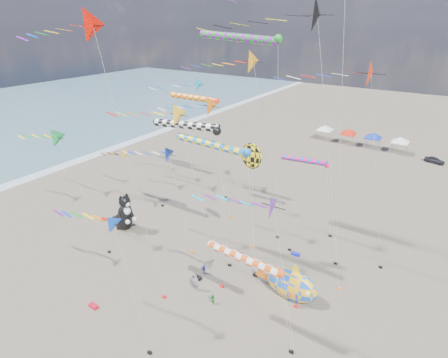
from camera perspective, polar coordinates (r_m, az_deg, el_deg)
ground at (r=31.78m, az=-12.68°, el=-25.38°), size 260.00×260.00×0.00m
delta_kite_0 at (r=37.94m, az=-11.08°, el=3.77°), size 10.37×2.04×12.19m
delta_kite_1 at (r=50.88m, az=-14.71°, el=3.86°), size 9.80×1.88×7.97m
delta_kite_2 at (r=34.89m, az=23.74°, el=15.20°), size 12.03×2.74×21.14m
delta_kite_3 at (r=29.39m, az=-20.05°, el=22.13°), size 13.89×2.64×25.07m
delta_kite_4 at (r=43.88m, az=-4.79°, el=14.83°), size 11.38×1.79×17.98m
delta_kite_5 at (r=29.98m, az=15.87°, el=24.03°), size 14.30×2.81×25.84m
delta_kite_6 at (r=27.34m, az=-19.92°, el=-7.99°), size 9.44×1.59×11.25m
delta_kite_7 at (r=40.04m, az=-24.33°, el=6.02°), size 10.51×2.22×14.16m
delta_kite_8 at (r=35.86m, az=6.08°, el=18.23°), size 12.44×2.44×21.65m
delta_kite_9 at (r=22.11m, az=7.41°, el=-5.43°), size 8.41×1.86×14.35m
delta_kite_11 at (r=31.40m, az=-9.08°, el=9.61°), size 13.49×2.26×17.54m
delta_kite_12 at (r=37.40m, az=-1.95°, el=11.60°), size 11.56×2.22×17.04m
windsock_0 at (r=49.79m, az=-4.64°, el=12.98°), size 9.58×0.81×14.54m
windsock_1 at (r=33.24m, az=-1.46°, el=5.42°), size 9.49×0.77×13.58m
windsock_2 at (r=41.87m, az=13.30°, el=2.81°), size 7.24×0.62×9.36m
windsock_3 at (r=38.63m, az=2.88°, el=21.95°), size 10.84×0.86×22.79m
windsock_4 at (r=34.27m, az=-5.77°, el=8.56°), size 9.15×0.82×15.12m
windsock_5 at (r=27.60m, az=3.76°, el=-13.10°), size 8.04×0.73×7.61m
angelfish_kite at (r=33.72m, az=4.19°, el=3.64°), size 3.74×3.02×13.44m
cat_inflatable at (r=45.00m, az=-16.13°, el=-4.99°), size 4.00×2.37×5.12m
fish_inflatable at (r=34.76m, az=10.86°, el=-16.56°), size 6.64×2.20×4.22m
person_adult at (r=35.26m, az=-4.68°, el=-16.52°), size 0.77×0.63×1.81m
child_green at (r=34.06m, az=-1.89°, el=-19.09°), size 0.63×0.58×1.06m
child_blue at (r=37.32m, az=-3.29°, el=-14.45°), size 0.65×0.67×1.13m
kite_bag_1 at (r=40.74m, az=11.62°, el=-11.91°), size 0.90×0.44×0.30m
kite_bag_2 at (r=36.99m, az=-4.35°, el=-15.73°), size 0.90×0.44×0.30m
kite_bag_3 at (r=36.06m, az=-20.54°, el=-18.85°), size 0.90×0.44×0.30m
tent_row at (r=77.36m, az=21.48°, el=7.22°), size 19.20×4.20×3.80m
parked_car at (r=74.80m, az=31.14°, el=2.66°), size 3.61×2.13×1.15m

